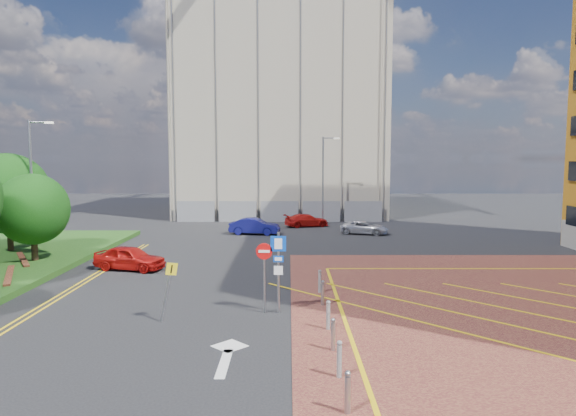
{
  "coord_description": "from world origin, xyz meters",
  "views": [
    {
      "loc": [
        0.91,
        -18.63,
        6.03
      ],
      "look_at": [
        0.87,
        3.17,
        3.93
      ],
      "focal_mm": 32.0,
      "sensor_mm": 36.0,
      "label": 1
    }
  ],
  "objects_px": {
    "sign_cluster": "(273,264)",
    "car_blue_back": "(255,226)",
    "car_silver_back": "(364,227)",
    "tree_d": "(8,194)",
    "warning_sign": "(168,284)",
    "car_red_back": "(307,220)",
    "lamp_left_far": "(33,182)",
    "car_red_left": "(130,258)",
    "lamp_back": "(324,177)",
    "tree_c": "(33,209)"
  },
  "relations": [
    {
      "from": "tree_d",
      "to": "lamp_left_far",
      "type": "relative_size",
      "value": 0.76
    },
    {
      "from": "tree_c",
      "to": "car_silver_back",
      "type": "height_order",
      "value": "tree_c"
    },
    {
      "from": "car_red_left",
      "to": "warning_sign",
      "type": "bearing_deg",
      "value": -139.75
    },
    {
      "from": "warning_sign",
      "to": "car_red_back",
      "type": "distance_m",
      "value": 27.4
    },
    {
      "from": "warning_sign",
      "to": "car_red_left",
      "type": "bearing_deg",
      "value": 115.21
    },
    {
      "from": "tree_c",
      "to": "car_red_left",
      "type": "xyz_separation_m",
      "value": [
        5.75,
        -1.19,
        -2.53
      ]
    },
    {
      "from": "sign_cluster",
      "to": "car_blue_back",
      "type": "xyz_separation_m",
      "value": [
        -2.13,
        20.92,
        -1.3
      ]
    },
    {
      "from": "tree_d",
      "to": "sign_cluster",
      "type": "relative_size",
      "value": 1.9
    },
    {
      "from": "lamp_left_far",
      "to": "car_silver_back",
      "type": "relative_size",
      "value": 2.1
    },
    {
      "from": "tree_d",
      "to": "lamp_back",
      "type": "distance_m",
      "value": 25.47
    },
    {
      "from": "sign_cluster",
      "to": "car_blue_back",
      "type": "bearing_deg",
      "value": 95.81
    },
    {
      "from": "tree_d",
      "to": "car_silver_back",
      "type": "bearing_deg",
      "value": 21.24
    },
    {
      "from": "tree_c",
      "to": "lamp_left_far",
      "type": "distance_m",
      "value": 2.65
    },
    {
      "from": "lamp_back",
      "to": "car_silver_back",
      "type": "height_order",
      "value": "lamp_back"
    },
    {
      "from": "tree_c",
      "to": "lamp_left_far",
      "type": "bearing_deg",
      "value": 114.71
    },
    {
      "from": "car_blue_back",
      "to": "car_silver_back",
      "type": "distance_m",
      "value": 8.8
    },
    {
      "from": "sign_cluster",
      "to": "tree_d",
      "type": "bearing_deg",
      "value": 144.42
    },
    {
      "from": "warning_sign",
      "to": "tree_c",
      "type": "bearing_deg",
      "value": 134.49
    },
    {
      "from": "tree_d",
      "to": "sign_cluster",
      "type": "bearing_deg",
      "value": -35.58
    },
    {
      "from": "car_silver_back",
      "to": "lamp_back",
      "type": "bearing_deg",
      "value": 43.83
    },
    {
      "from": "lamp_back",
      "to": "car_red_back",
      "type": "relative_size",
      "value": 2.04
    },
    {
      "from": "sign_cluster",
      "to": "car_red_back",
      "type": "relative_size",
      "value": 0.81
    },
    {
      "from": "sign_cluster",
      "to": "car_silver_back",
      "type": "bearing_deg",
      "value": 72.48
    },
    {
      "from": "sign_cluster",
      "to": "car_blue_back",
      "type": "height_order",
      "value": "sign_cluster"
    },
    {
      "from": "warning_sign",
      "to": "car_silver_back",
      "type": "distance_m",
      "value": 24.63
    },
    {
      "from": "tree_c",
      "to": "car_blue_back",
      "type": "xyz_separation_m",
      "value": [
        11.67,
        11.9,
        -2.54
      ]
    },
    {
      "from": "car_silver_back",
      "to": "car_red_back",
      "type": "bearing_deg",
      "value": 62.92
    },
    {
      "from": "warning_sign",
      "to": "car_red_left",
      "type": "relative_size",
      "value": 0.58
    },
    {
      "from": "warning_sign",
      "to": "lamp_left_far",
      "type": "bearing_deg",
      "value": 131.88
    },
    {
      "from": "lamp_left_far",
      "to": "car_red_left",
      "type": "height_order",
      "value": "lamp_left_far"
    },
    {
      "from": "tree_d",
      "to": "warning_sign",
      "type": "distance_m",
      "value": 18.63
    },
    {
      "from": "sign_cluster",
      "to": "car_silver_back",
      "type": "height_order",
      "value": "sign_cluster"
    },
    {
      "from": "car_red_back",
      "to": "warning_sign",
      "type": "bearing_deg",
      "value": 149.78
    },
    {
      "from": "tree_d",
      "to": "car_red_back",
      "type": "bearing_deg",
      "value": 35.58
    },
    {
      "from": "tree_d",
      "to": "car_red_left",
      "type": "bearing_deg",
      "value": -25.58
    },
    {
      "from": "tree_c",
      "to": "tree_d",
      "type": "relative_size",
      "value": 0.81
    },
    {
      "from": "lamp_left_far",
      "to": "car_red_back",
      "type": "relative_size",
      "value": 2.04
    },
    {
      "from": "warning_sign",
      "to": "car_silver_back",
      "type": "relative_size",
      "value": 0.59
    },
    {
      "from": "car_silver_back",
      "to": "tree_d",
      "type": "bearing_deg",
      "value": 128.91
    },
    {
      "from": "lamp_back",
      "to": "car_red_left",
      "type": "distance_m",
      "value": 22.84
    },
    {
      "from": "tree_c",
      "to": "warning_sign",
      "type": "xyz_separation_m",
      "value": [
        9.97,
        -10.15,
        -1.76
      ]
    },
    {
      "from": "car_red_back",
      "to": "car_silver_back",
      "type": "height_order",
      "value": "car_red_back"
    },
    {
      "from": "tree_d",
      "to": "lamp_back",
      "type": "relative_size",
      "value": 0.76
    },
    {
      "from": "car_blue_back",
      "to": "car_silver_back",
      "type": "xyz_separation_m",
      "value": [
        8.8,
        0.22,
        -0.13
      ]
    },
    {
      "from": "sign_cluster",
      "to": "lamp_back",
      "type": "bearing_deg",
      "value": 82.03
    },
    {
      "from": "car_red_back",
      "to": "tree_c",
      "type": "bearing_deg",
      "value": 118.49
    },
    {
      "from": "car_red_back",
      "to": "car_silver_back",
      "type": "distance_m",
      "value": 6.33
    },
    {
      "from": "sign_cluster",
      "to": "car_blue_back",
      "type": "relative_size",
      "value": 0.81
    },
    {
      "from": "lamp_left_far",
      "to": "car_red_left",
      "type": "distance_m",
      "value": 8.41
    },
    {
      "from": "tree_c",
      "to": "car_red_left",
      "type": "relative_size",
      "value": 1.27
    }
  ]
}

